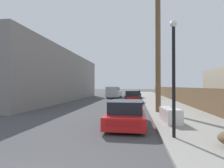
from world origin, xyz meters
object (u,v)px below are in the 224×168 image
Objects in this scene: car_parked_mid at (132,97)px; utility_pole at (158,46)px; pedestrian at (158,93)px; discarded_fridge at (170,115)px; car_parked_far at (136,94)px; parked_sports_car_red at (126,114)px; street_lamp at (174,68)px; pickup_truck at (114,92)px.

car_parked_mid is 9.85m from utility_pole.
utility_pole is 5.76× the size of pedestrian.
discarded_fridge is at bearing -87.63° from utility_pole.
car_parked_far is 3.59m from pedestrian.
parked_sports_car_red is at bearing -172.03° from discarded_fridge.
pedestrian is at bearing 52.49° from car_parked_mid.
parked_sports_car_red is 0.96× the size of street_lamp.
car_parked_far is at bearing 165.35° from pedestrian.
pedestrian is at bearing 79.15° from discarded_fridge.
pickup_truck is at bearing 170.71° from car_parked_far.
pedestrian reaches higher than car_parked_mid.
car_parked_mid is at bearing 90.89° from parked_sports_car_red.
discarded_fridge is 2.30m from parked_sports_car_red.
parked_sports_car_red is 19.34m from pedestrian.
utility_pole reaches higher than pedestrian.
parked_sports_car_red is 2.51× the size of pedestrian.
pickup_truck is (-3.61, 0.63, 0.33)m from car_parked_far.
pedestrian is (1.81, 14.69, -3.93)m from utility_pole.
utility_pole reaches higher than car_parked_mid.
pedestrian is (7.06, -1.54, 0.01)m from pickup_truck.
pedestrian is (3.46, -0.90, 0.34)m from car_parked_far.
street_lamp is at bearing -103.89° from discarded_fridge.
street_lamp reaches higher than pickup_truck.
utility_pole is at bearing -97.02° from pedestrian.
street_lamp is (5.02, -22.63, 1.69)m from pickup_truck.
utility_pole is (-0.15, 3.71, 4.40)m from discarded_fridge.
discarded_fridge is at bearing -83.99° from car_parked_far.
car_parked_mid is at bearing 103.59° from utility_pole.
car_parked_mid is 6.96m from car_parked_far.
discarded_fridge is 1.08× the size of pedestrian.
discarded_fridge is 19.39m from car_parked_far.
parked_sports_car_red is 6.40m from utility_pole.
car_parked_mid is at bearing 115.26° from pickup_truck.
street_lamp is (-0.23, -6.41, -2.26)m from utility_pole.
car_parked_far reaches higher than parked_sports_car_red.
parked_sports_car_red is 12.90m from car_parked_mid.
parked_sports_car_red is 3.50m from street_lamp.
car_parked_mid is at bearing 94.59° from discarded_fridge.
pedestrian is at bearing 170.31° from pickup_truck.
pickup_truck is (-5.41, 19.94, 0.45)m from discarded_fridge.
car_parked_mid is at bearing -122.82° from pedestrian.
pickup_truck is 1.37× the size of street_lamp.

